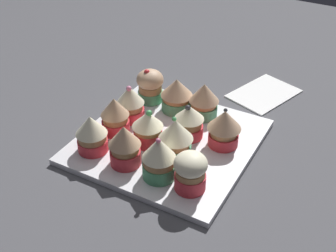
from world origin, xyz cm
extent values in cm
cube|color=#4C4C51|center=(0.00, 0.00, -1.50)|extent=(180.00, 180.00, 3.00)
cube|color=silver|center=(0.00, 0.00, 0.60)|extent=(31.38, 31.38, 1.20)
cylinder|color=#4C9E6B|center=(-10.35, -10.01, 2.36)|extent=(5.27, 5.27, 2.31)
cylinder|color=#AD7F51|center=(-10.35, -10.01, 4.25)|extent=(4.90, 4.90, 1.46)
ellipsoid|color=tan|center=(-10.35, -10.01, 6.25)|extent=(5.69, 5.69, 4.23)
sphere|color=red|center=(-9.79, -10.38, 8.19)|extent=(1.18, 1.18, 1.18)
cylinder|color=#D1333D|center=(-2.53, -9.95, 2.33)|extent=(5.55, 5.55, 2.27)
cylinder|color=#AD7F51|center=(-2.53, -9.95, 4.17)|extent=(4.89, 4.89, 1.41)
cone|color=#F4EDC6|center=(-2.53, -9.95, 6.71)|extent=(5.63, 5.63, 3.66)
sphere|color=pink|center=(-2.13, -9.80, 8.38)|extent=(1.05, 1.05, 1.05)
cylinder|color=#D1333D|center=(2.72, -9.98, 2.46)|extent=(5.35, 5.35, 2.51)
cylinder|color=#AD7F51|center=(2.72, -9.98, 4.40)|extent=(4.86, 4.86, 1.38)
cone|color=tan|center=(2.72, -9.98, 6.89)|extent=(5.47, 5.47, 3.59)
cylinder|color=#D1333D|center=(9.51, -10.40, 2.36)|extent=(5.56, 5.56, 2.32)
cylinder|color=#AD7F51|center=(9.51, -10.40, 4.22)|extent=(5.22, 5.22, 1.40)
cone|color=#F4EDC6|center=(9.51, -10.40, 6.73)|extent=(5.75, 5.75, 3.62)
cylinder|color=#4C9E6B|center=(-9.78, -3.38, 2.44)|extent=(6.15, 6.15, 2.49)
cylinder|color=#AD7F51|center=(-9.78, -3.38, 4.21)|extent=(5.71, 5.71, 1.03)
cone|color=tan|center=(-9.78, -3.38, 6.54)|extent=(6.53, 6.53, 3.64)
cylinder|color=#D1333D|center=(2.86, -2.67, 2.57)|extent=(5.34, 5.34, 2.73)
cylinder|color=#AD7F51|center=(2.86, -2.67, 4.48)|extent=(5.04, 5.04, 1.09)
cone|color=#F4EDC6|center=(2.86, -2.67, 6.52)|extent=(5.80, 5.80, 2.99)
sphere|color=#4CB266|center=(2.65, -2.42, 7.84)|extent=(1.15, 1.15, 1.15)
cylinder|color=#D1333D|center=(9.80, -3.10, 2.56)|extent=(5.46, 5.46, 2.71)
cylinder|color=#AD7F51|center=(9.80, -3.10, 4.62)|extent=(4.86, 4.86, 1.42)
cone|color=tan|center=(9.80, -3.10, 7.20)|extent=(5.69, 5.69, 3.73)
cylinder|color=#4C9E6B|center=(-10.36, 2.47, 2.47)|extent=(5.60, 5.60, 2.54)
cylinder|color=#AD7F51|center=(-10.36, 2.47, 4.28)|extent=(5.14, 5.14, 1.06)
cone|color=tan|center=(-10.36, 2.47, 6.70)|extent=(6.05, 6.05, 3.79)
cylinder|color=#D1333D|center=(-2.80, 2.96, 2.36)|extent=(5.45, 5.45, 2.32)
cylinder|color=#AD7F51|center=(-2.80, 2.96, 4.32)|extent=(4.86, 4.86, 1.60)
cone|color=#F4EDC6|center=(-2.80, 2.96, 6.52)|extent=(5.62, 5.62, 2.81)
sphere|color=#333338|center=(-2.40, 2.82, 7.77)|extent=(1.04, 1.04, 1.04)
cylinder|color=#4C9E6B|center=(3.81, 3.65, 2.41)|extent=(5.63, 5.63, 2.42)
cylinder|color=#AD7F51|center=(3.81, 3.65, 4.38)|extent=(4.99, 4.99, 1.53)
cone|color=#F4EDC6|center=(3.81, 3.65, 7.03)|extent=(6.22, 6.22, 3.77)
sphere|color=#4CB266|center=(3.36, 3.07, 8.79)|extent=(0.83, 0.83, 0.83)
cylinder|color=#4C9E6B|center=(9.92, 3.77, 2.54)|extent=(5.70, 5.70, 2.67)
cylinder|color=#AD7F51|center=(9.92, 3.77, 4.56)|extent=(5.37, 5.37, 1.38)
cone|color=#F4EDC6|center=(9.92, 3.77, 7.19)|extent=(5.76, 5.76, 3.88)
sphere|color=pink|center=(10.28, 3.89, 9.01)|extent=(0.83, 0.83, 0.83)
cylinder|color=#D1333D|center=(-3.52, 9.74, 2.36)|extent=(5.61, 5.61, 2.31)
cylinder|color=#AD7F51|center=(-3.52, 9.74, 4.22)|extent=(4.96, 4.96, 1.40)
cone|color=tan|center=(-3.52, 9.74, 6.74)|extent=(6.26, 6.26, 3.64)
sphere|color=#333338|center=(-4.02, 9.54, 8.45)|extent=(0.72, 0.72, 0.72)
cylinder|color=#D1333D|center=(10.02, 9.65, 2.59)|extent=(5.22, 5.22, 2.77)
cylinder|color=#AD7F51|center=(10.02, 9.65, 4.54)|extent=(4.86, 4.86, 1.14)
ellipsoid|color=#F4EDC6|center=(10.02, 9.65, 6.28)|extent=(5.53, 5.53, 3.90)
cube|color=white|center=(-26.45, 10.03, 0.30)|extent=(17.58, 14.81, 0.60)
camera|label=1|loc=(59.55, 32.85, 52.37)|focal=47.95mm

